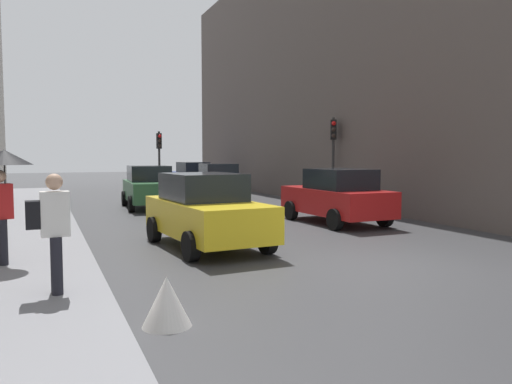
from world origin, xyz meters
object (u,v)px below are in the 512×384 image
at_px(car_blue_van, 192,176).
at_px(pedestrian_with_black_backpack, 52,226).
at_px(warning_sign_triangle, 167,301).
at_px(car_white_compact, 217,181).
at_px(car_green_estate, 150,187).
at_px(traffic_light_far_median, 159,151).
at_px(car_red_sedan, 337,196).
at_px(pedestrian_with_umbrella, 3,174).
at_px(traffic_light_mid_street, 333,145).
at_px(car_yellow_taxi, 206,211).

height_order(car_blue_van, pedestrian_with_black_backpack, pedestrian_with_black_backpack).
bearing_deg(warning_sign_triangle, car_white_compact, 69.62).
xyz_separation_m(car_green_estate, car_white_compact, (4.23, 3.79, 0.00)).
bearing_deg(traffic_light_far_median, car_white_compact, -48.19).
height_order(car_green_estate, car_red_sedan, same).
bearing_deg(pedestrian_with_black_backpack, car_red_sedan, 34.91).
distance_m(car_green_estate, warning_sign_triangle, 15.01).
height_order(traffic_light_far_median, car_blue_van, traffic_light_far_median).
bearing_deg(car_green_estate, car_white_compact, 41.84).
height_order(pedestrian_with_umbrella, warning_sign_triangle, pedestrian_with_umbrella).
bearing_deg(car_blue_van, warning_sign_triangle, -106.41).
bearing_deg(car_white_compact, traffic_light_far_median, 131.81).
distance_m(traffic_light_mid_street, pedestrian_with_umbrella, 14.44).
bearing_deg(traffic_light_far_median, traffic_light_mid_street, -59.14).
bearing_deg(car_green_estate, car_red_sedan, -57.10).
bearing_deg(traffic_light_far_median, car_green_estate, -105.60).
distance_m(car_green_estate, car_red_sedan, 8.50).
bearing_deg(traffic_light_mid_street, car_white_compact, 115.26).
relative_size(traffic_light_far_median, pedestrian_with_umbrella, 1.63).
bearing_deg(car_blue_van, car_yellow_taxi, -104.76).
bearing_deg(car_red_sedan, car_white_compact, 92.01).
relative_size(traffic_light_far_median, car_blue_van, 0.81).
bearing_deg(car_white_compact, car_green_estate, -138.16).
height_order(traffic_light_mid_street, car_green_estate, traffic_light_mid_street).
xyz_separation_m(car_green_estate, pedestrian_with_black_backpack, (-3.97, -13.13, 0.29)).
xyz_separation_m(car_green_estate, pedestrian_with_umbrella, (-4.76, -10.58, 0.96)).
bearing_deg(traffic_light_mid_street, pedestrian_with_black_backpack, -136.83).
relative_size(traffic_light_far_median, pedestrian_with_black_backpack, 1.97).
bearing_deg(car_blue_van, pedestrian_with_umbrella, -114.52).
xyz_separation_m(car_yellow_taxi, car_white_compact, (4.75, 13.35, 0.00)).
bearing_deg(car_blue_van, traffic_light_mid_street, -78.37).
relative_size(traffic_light_mid_street, car_yellow_taxi, 0.87).
relative_size(car_green_estate, pedestrian_with_black_backpack, 2.42).
height_order(car_white_compact, warning_sign_triangle, car_white_compact).
height_order(traffic_light_mid_street, car_yellow_taxi, traffic_light_mid_street).
relative_size(traffic_light_mid_street, pedestrian_with_umbrella, 1.77).
relative_size(car_red_sedan, pedestrian_with_umbrella, 1.98).
bearing_deg(car_yellow_taxi, pedestrian_with_black_backpack, -134.00).
xyz_separation_m(car_white_compact, pedestrian_with_umbrella, (-9.00, -14.37, 0.96)).
distance_m(traffic_light_far_median, car_blue_van, 4.79).
distance_m(car_green_estate, pedestrian_with_umbrella, 11.64).
distance_m(car_blue_van, pedestrian_with_umbrella, 22.69).
bearing_deg(traffic_light_far_median, car_yellow_taxi, -98.27).
height_order(car_red_sedan, warning_sign_triangle, car_red_sedan).
relative_size(car_red_sedan, car_white_compact, 0.99).
distance_m(car_yellow_taxi, car_blue_van, 20.27).
bearing_deg(traffic_light_mid_street, pedestrian_with_umbrella, -146.42).
distance_m(car_white_compact, warning_sign_triangle, 19.80).
relative_size(car_green_estate, pedestrian_with_umbrella, 2.00).
bearing_deg(car_red_sedan, traffic_light_mid_street, 59.85).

